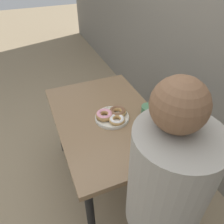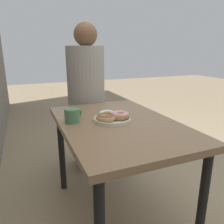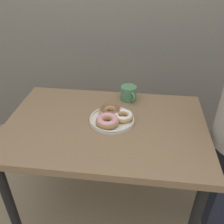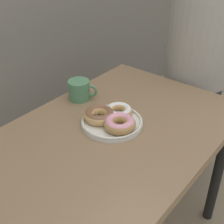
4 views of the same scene
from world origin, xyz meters
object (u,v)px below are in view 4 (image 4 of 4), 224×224
object	(u,v)px
donut_plate	(112,119)
person_figure	(199,63)
dining_table	(112,148)
coffee_mug	(80,90)

from	to	relation	value
donut_plate	person_figure	distance (m)	0.71
dining_table	person_figure	bearing A→B (deg)	-0.20
dining_table	donut_plate	xyz separation A→B (m)	(0.03, 0.03, 0.11)
coffee_mug	person_figure	size ratio (longest dim) A/B	0.09
donut_plate	coffee_mug	distance (m)	0.25
person_figure	donut_plate	bearing A→B (deg)	177.49
dining_table	coffee_mug	xyz separation A→B (m)	(0.11, 0.27, 0.13)
person_figure	coffee_mug	bearing A→B (deg)	156.71
dining_table	donut_plate	world-z (taller)	donut_plate
dining_table	coffee_mug	bearing A→B (deg)	68.79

